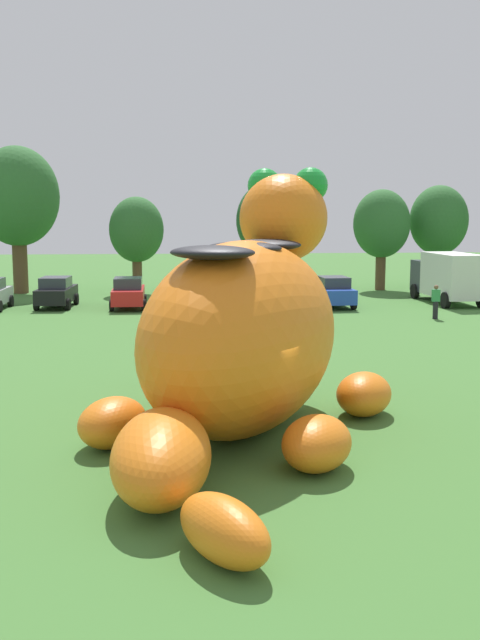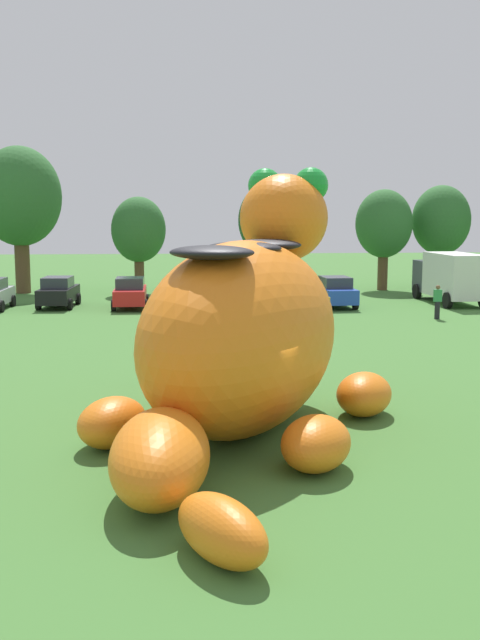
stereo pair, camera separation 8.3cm
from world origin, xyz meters
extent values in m
plane|color=#427533|center=(0.00, 0.00, 0.00)|extent=(160.00, 160.00, 0.00)
ellipsoid|color=orange|center=(0.27, 1.66, 2.33)|extent=(7.11, 9.23, 4.65)
ellipsoid|color=orange|center=(1.68, 4.88, 5.15)|extent=(3.33, 3.46, 2.45)
sphere|color=green|center=(1.21, 5.49, 6.07)|extent=(0.98, 0.98, 0.98)
sphere|color=green|center=(2.45, 4.94, 6.07)|extent=(0.98, 0.98, 0.98)
ellipsoid|color=black|center=(1.02, 3.36, 4.46)|extent=(2.30, 2.11, 0.31)
ellipsoid|color=black|center=(0.27, 1.66, 4.46)|extent=(2.30, 2.11, 0.31)
ellipsoid|color=black|center=(-0.56, -0.23, 4.46)|extent=(2.30, 2.11, 0.31)
ellipsoid|color=orange|center=(-1.18, 4.78, 0.57)|extent=(2.10, 2.39, 1.14)
ellipsoid|color=orange|center=(3.55, 2.70, 0.57)|extent=(2.10, 2.39, 1.14)
ellipsoid|color=orange|center=(-2.82, 0.53, 0.57)|extent=(2.10, 2.39, 1.14)
ellipsoid|color=orange|center=(1.53, -1.38, 0.57)|extent=(2.10, 2.39, 1.14)
ellipsoid|color=orange|center=(-1.65, -2.69, 0.81)|extent=(2.09, 3.83, 1.63)
ellipsoid|color=orange|center=(-0.65, -5.32, 0.50)|extent=(1.88, 2.35, 0.99)
cylinder|color=black|center=(-10.76, 26.83, 0.32)|extent=(0.25, 0.64, 0.64)
cube|color=black|center=(-8.10, 26.28, 0.72)|extent=(1.88, 4.17, 0.80)
cube|color=#2D333D|center=(-8.10, 26.13, 1.42)|extent=(1.58, 2.03, 0.60)
cylinder|color=black|center=(-8.89, 27.58, 0.32)|extent=(0.27, 0.65, 0.64)
cylinder|color=black|center=(-7.19, 27.51, 0.32)|extent=(0.27, 0.65, 0.64)
cylinder|color=black|center=(-9.00, 25.04, 0.32)|extent=(0.27, 0.65, 0.64)
cylinder|color=black|center=(-7.30, 24.97, 0.32)|extent=(0.27, 0.65, 0.64)
cube|color=red|center=(-4.05, 25.54, 0.72)|extent=(1.79, 4.13, 0.80)
cube|color=#2D333D|center=(-4.05, 25.39, 1.42)|extent=(1.54, 2.00, 0.60)
cylinder|color=black|center=(-4.93, 26.80, 0.32)|extent=(0.25, 0.64, 0.64)
cylinder|color=black|center=(-3.23, 26.83, 0.32)|extent=(0.25, 0.64, 0.64)
cylinder|color=black|center=(-4.87, 24.25, 0.32)|extent=(0.25, 0.64, 0.64)
cylinder|color=black|center=(-3.17, 24.29, 0.32)|extent=(0.25, 0.64, 0.64)
cube|color=yellow|center=(-0.56, 26.10, 0.72)|extent=(2.09, 4.25, 0.80)
cube|color=#2D333D|center=(-0.58, 25.95, 1.42)|extent=(1.68, 2.10, 0.60)
cylinder|color=black|center=(-1.29, 27.45, 0.32)|extent=(0.30, 0.66, 0.64)
cylinder|color=black|center=(0.41, 27.28, 0.32)|extent=(0.30, 0.66, 0.64)
cylinder|color=black|center=(-1.53, 24.92, 0.32)|extent=(0.30, 0.66, 0.64)
cylinder|color=black|center=(0.16, 24.75, 0.32)|extent=(0.30, 0.66, 0.64)
cube|color=orange|center=(3.54, 24.99, 0.72)|extent=(1.98, 4.21, 0.80)
cube|color=#2D333D|center=(3.53, 24.84, 1.42)|extent=(1.63, 2.07, 0.60)
cylinder|color=black|center=(2.78, 26.32, 0.32)|extent=(0.28, 0.65, 0.64)
cylinder|color=black|center=(4.47, 26.20, 0.32)|extent=(0.28, 0.65, 0.64)
cylinder|color=black|center=(2.60, 23.78, 0.32)|extent=(0.28, 0.65, 0.64)
cylinder|color=black|center=(4.30, 23.66, 0.32)|extent=(0.28, 0.65, 0.64)
cube|color=#2347B7|center=(7.39, 25.18, 0.72)|extent=(1.91, 4.18, 0.80)
cube|color=#2D333D|center=(7.39, 25.03, 1.42)|extent=(1.60, 2.04, 0.60)
cylinder|color=black|center=(6.47, 26.40, 0.32)|extent=(0.27, 0.65, 0.64)
cylinder|color=black|center=(8.17, 26.49, 0.32)|extent=(0.27, 0.65, 0.64)
cylinder|color=black|center=(6.60, 23.86, 0.32)|extent=(0.27, 0.65, 0.64)
cylinder|color=black|center=(8.30, 23.95, 0.32)|extent=(0.27, 0.65, 0.64)
cube|color=#333842|center=(14.29, 28.85, 1.40)|extent=(2.09, 1.90, 1.90)
cube|color=silver|center=(14.46, 25.65, 1.70)|extent=(2.34, 4.71, 2.50)
cylinder|color=black|center=(13.29, 28.79, 0.45)|extent=(0.33, 0.91, 0.90)
cylinder|color=black|center=(15.29, 28.90, 0.45)|extent=(0.33, 0.91, 0.90)
cylinder|color=black|center=(13.50, 23.99, 0.45)|extent=(0.33, 0.91, 0.90)
cylinder|color=brown|center=(-11.62, 34.02, 1.68)|extent=(0.96, 0.96, 3.36)
ellipsoid|color=#2D662D|center=(-11.62, 34.02, 6.32)|extent=(5.38, 5.38, 6.45)
cylinder|color=brown|center=(-3.96, 33.37, 1.11)|extent=(0.63, 0.63, 2.22)
ellipsoid|color=#2D662D|center=(-3.96, 33.37, 4.17)|extent=(3.55, 3.55, 4.26)
cylinder|color=brown|center=(4.57, 32.99, 1.27)|extent=(0.72, 0.72, 2.53)
ellipsoid|color=#1E4C23|center=(4.57, 32.99, 4.76)|extent=(4.05, 4.05, 4.86)
cylinder|color=brown|center=(12.55, 34.08, 1.20)|extent=(0.69, 0.69, 2.40)
ellipsoid|color=#2D662D|center=(12.55, 34.08, 4.52)|extent=(3.85, 3.85, 4.62)
cylinder|color=brown|center=(16.92, 35.19, 1.26)|extent=(0.72, 0.72, 2.52)
ellipsoid|color=#2D662D|center=(16.92, 35.19, 4.74)|extent=(4.03, 4.03, 4.84)
cylinder|color=#2D334C|center=(-2.09, 6.76, 0.44)|extent=(0.26, 0.26, 0.88)
cube|color=black|center=(-2.09, 6.76, 1.18)|extent=(0.38, 0.22, 0.60)
sphere|color=beige|center=(-2.09, 6.76, 1.60)|extent=(0.22, 0.22, 0.22)
cylinder|color=#726656|center=(5.30, 17.10, 0.44)|extent=(0.26, 0.26, 0.88)
cube|color=gold|center=(5.30, 17.10, 1.18)|extent=(0.38, 0.22, 0.60)
sphere|color=brown|center=(5.30, 17.10, 1.60)|extent=(0.22, 0.22, 0.22)
cylinder|color=black|center=(11.53, 20.00, 0.44)|extent=(0.26, 0.26, 0.88)
cube|color=#338C4C|center=(11.53, 20.00, 1.18)|extent=(0.38, 0.22, 0.60)
sphere|color=brown|center=(11.53, 20.00, 1.60)|extent=(0.22, 0.22, 0.22)
camera|label=1|loc=(-1.30, -16.20, 5.33)|focal=42.08mm
camera|label=2|loc=(-1.22, -16.21, 5.33)|focal=42.08mm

